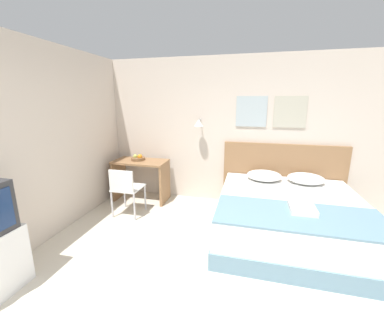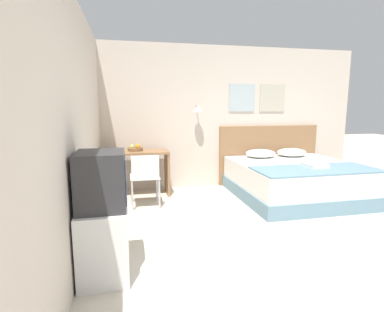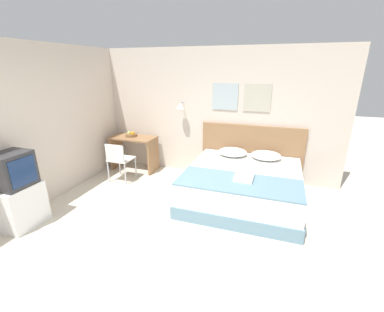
{
  "view_description": "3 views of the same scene",
  "coord_description": "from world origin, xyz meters",
  "views": [
    {
      "loc": [
        0.35,
        -1.34,
        1.88
      ],
      "look_at": [
        -0.49,
        2.05,
        1.06
      ],
      "focal_mm": 22.0,
      "sensor_mm": 36.0,
      "label": 1
    },
    {
      "loc": [
        -1.82,
        -2.56,
        1.53
      ],
      "look_at": [
        -0.84,
        1.95,
        0.77
      ],
      "focal_mm": 28.0,
      "sensor_mm": 36.0,
      "label": 2
    },
    {
      "loc": [
        1.42,
        -2.24,
        2.26
      ],
      "look_at": [
        -0.02,
        1.97,
        0.71
      ],
      "focal_mm": 24.0,
      "sensor_mm": 36.0,
      "label": 3
    }
  ],
  "objects": [
    {
      "name": "headboard",
      "position": [
        0.94,
        2.92,
        0.58
      ],
      "size": [
        2.06,
        0.06,
        1.16
      ],
      "color": "#8E6642",
      "rests_on": "ground_plane"
    },
    {
      "name": "throw_blanket",
      "position": [
        0.94,
        1.35,
        0.6
      ],
      "size": [
        1.88,
        0.78,
        0.02
      ],
      "color": "#66899E",
      "rests_on": "bed"
    },
    {
      "name": "desk",
      "position": [
        -1.64,
        2.6,
        0.52
      ],
      "size": [
        1.0,
        0.53,
        0.78
      ],
      "color": "#8E6642",
      "rests_on": "ground_plane"
    },
    {
      "name": "desk_chair",
      "position": [
        -1.58,
        1.91,
        0.51
      ],
      "size": [
        0.44,
        0.44,
        0.82
      ],
      "color": "white",
      "rests_on": "ground_plane"
    },
    {
      "name": "pillow_left",
      "position": [
        0.62,
        2.6,
        0.66
      ],
      "size": [
        0.56,
        0.47,
        0.15
      ],
      "color": "white",
      "rests_on": "bed"
    },
    {
      "name": "folded_towel_near_foot",
      "position": [
        1.0,
        1.48,
        0.64
      ],
      "size": [
        0.29,
        0.35,
        0.06
      ],
      "color": "white",
      "rests_on": "throw_blanket"
    },
    {
      "name": "fruit_bowl",
      "position": [
        -1.69,
        2.63,
        0.82
      ],
      "size": [
        0.26,
        0.26,
        0.12
      ],
      "color": "brown",
      "rests_on": "desk"
    },
    {
      "name": "pillow_right",
      "position": [
        1.26,
        2.6,
        0.66
      ],
      "size": [
        0.56,
        0.47,
        0.15
      ],
      "color": "white",
      "rests_on": "bed"
    },
    {
      "name": "wall_back",
      "position": [
        0.01,
        2.98,
        1.33
      ],
      "size": [
        5.38,
        0.31,
        2.65
      ],
      "color": "beige",
      "rests_on": "ground_plane"
    },
    {
      "name": "bed",
      "position": [
        0.94,
        1.91,
        0.29
      ],
      "size": [
        1.94,
        1.95,
        0.59
      ],
      "color": "#66899E",
      "rests_on": "ground_plane"
    }
  ]
}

